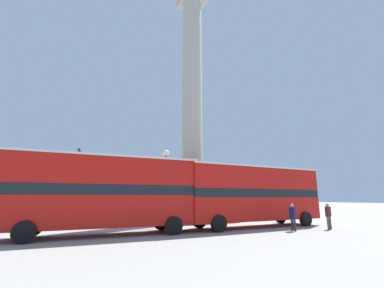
{
  "coord_description": "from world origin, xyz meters",
  "views": [
    {
      "loc": [
        -10.46,
        -20.91,
        2.02
      ],
      "look_at": [
        0.0,
        0.0,
        6.93
      ],
      "focal_mm": 24.0,
      "sensor_mm": 36.0,
      "label": 1
    }
  ],
  "objects_px": {
    "bus_b": "(253,193)",
    "pedestrian_near_lamp": "(293,216)",
    "monument_column": "(192,133)",
    "equestrian_statue": "(75,200)",
    "pedestrian_by_plinth": "(328,215)",
    "street_lamp": "(165,177)",
    "bus_a": "(107,191)"
  },
  "relations": [
    {
      "from": "equestrian_statue",
      "to": "pedestrian_near_lamp",
      "type": "height_order",
      "value": "equestrian_statue"
    },
    {
      "from": "equestrian_statue",
      "to": "street_lamp",
      "type": "height_order",
      "value": "equestrian_statue"
    },
    {
      "from": "monument_column",
      "to": "equestrian_statue",
      "type": "height_order",
      "value": "monument_column"
    },
    {
      "from": "pedestrian_by_plinth",
      "to": "bus_a",
      "type": "bearing_deg",
      "value": -22.09
    },
    {
      "from": "street_lamp",
      "to": "pedestrian_near_lamp",
      "type": "distance_m",
      "value": 8.85
    },
    {
      "from": "monument_column",
      "to": "pedestrian_by_plinth",
      "type": "xyz_separation_m",
      "value": [
        5.42,
        -9.29,
        -7.07
      ]
    },
    {
      "from": "monument_column",
      "to": "bus_a",
      "type": "xyz_separation_m",
      "value": [
        -8.19,
        -5.74,
        -5.61
      ]
    },
    {
      "from": "monument_column",
      "to": "bus_a",
      "type": "relative_size",
      "value": 2.34
    },
    {
      "from": "monument_column",
      "to": "pedestrian_by_plinth",
      "type": "relative_size",
      "value": 14.44
    },
    {
      "from": "bus_b",
      "to": "pedestrian_near_lamp",
      "type": "xyz_separation_m",
      "value": [
        0.79,
        -2.75,
        -1.43
      ]
    },
    {
      "from": "street_lamp",
      "to": "pedestrian_by_plinth",
      "type": "relative_size",
      "value": 3.29
    },
    {
      "from": "equestrian_statue",
      "to": "pedestrian_near_lamp",
      "type": "bearing_deg",
      "value": -38.18
    },
    {
      "from": "monument_column",
      "to": "equestrian_statue",
      "type": "bearing_deg",
      "value": 160.61
    },
    {
      "from": "bus_b",
      "to": "equestrian_statue",
      "type": "bearing_deg",
      "value": 139.87
    },
    {
      "from": "bus_b",
      "to": "equestrian_statue",
      "type": "height_order",
      "value": "equestrian_statue"
    },
    {
      "from": "bus_b",
      "to": "pedestrian_near_lamp",
      "type": "bearing_deg",
      "value": -74.21
    },
    {
      "from": "bus_a",
      "to": "equestrian_statue",
      "type": "bearing_deg",
      "value": 100.94
    },
    {
      "from": "bus_b",
      "to": "pedestrian_by_plinth",
      "type": "relative_size",
      "value": 6.43
    },
    {
      "from": "pedestrian_by_plinth",
      "to": "equestrian_statue",
      "type": "bearing_deg",
      "value": -47.83
    },
    {
      "from": "pedestrian_near_lamp",
      "to": "street_lamp",
      "type": "bearing_deg",
      "value": -124.95
    },
    {
      "from": "equestrian_statue",
      "to": "monument_column",
      "type": "bearing_deg",
      "value": -12.39
    },
    {
      "from": "monument_column",
      "to": "pedestrian_near_lamp",
      "type": "distance_m",
      "value": 11.64
    },
    {
      "from": "street_lamp",
      "to": "pedestrian_by_plinth",
      "type": "xyz_separation_m",
      "value": [
        9.3,
        -5.81,
        -2.58
      ]
    },
    {
      "from": "monument_column",
      "to": "street_lamp",
      "type": "bearing_deg",
      "value": -138.16
    },
    {
      "from": "equestrian_statue",
      "to": "pedestrian_by_plinth",
      "type": "height_order",
      "value": "equestrian_statue"
    },
    {
      "from": "street_lamp",
      "to": "equestrian_statue",
      "type": "bearing_deg",
      "value": 129.18
    },
    {
      "from": "street_lamp",
      "to": "bus_a",
      "type": "bearing_deg",
      "value": -152.31
    },
    {
      "from": "equestrian_statue",
      "to": "pedestrian_near_lamp",
      "type": "xyz_separation_m",
      "value": [
        12.07,
        -12.15,
        -0.91
      ]
    },
    {
      "from": "monument_column",
      "to": "pedestrian_by_plinth",
      "type": "distance_m",
      "value": 12.87
    },
    {
      "from": "bus_a",
      "to": "pedestrian_by_plinth",
      "type": "height_order",
      "value": "bus_a"
    },
    {
      "from": "equestrian_statue",
      "to": "pedestrian_near_lamp",
      "type": "relative_size",
      "value": 3.85
    },
    {
      "from": "monument_column",
      "to": "bus_a",
      "type": "distance_m",
      "value": 11.47
    }
  ]
}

